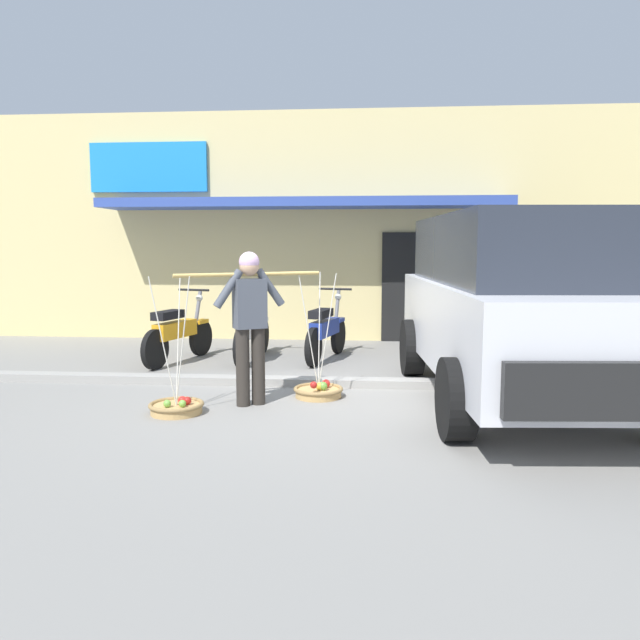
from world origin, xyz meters
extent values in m
plane|color=gray|center=(0.00, 0.00, 0.00)|extent=(90.00, 90.00, 0.00)
cube|color=gray|center=(0.00, 0.70, 0.05)|extent=(20.00, 0.24, 0.10)
cylinder|color=#2D2823|center=(-0.51, -0.26, 0.43)|extent=(0.15, 0.15, 0.86)
cylinder|color=#2D2823|center=(-0.66, -0.35, 0.43)|extent=(0.15, 0.15, 0.86)
cube|color=#474C56|center=(-0.59, -0.30, 1.13)|extent=(0.39, 0.35, 0.54)
sphere|color=tan|center=(-0.59, -0.30, 1.53)|extent=(0.21, 0.21, 0.21)
sphere|color=#D1A8CC|center=(-0.59, -0.30, 1.58)|extent=(0.22, 0.22, 0.22)
cylinder|color=#474C56|center=(-0.38, -0.18, 1.30)|extent=(0.34, 0.25, 0.43)
cylinder|color=#474C56|center=(-0.79, -0.43, 1.30)|extent=(0.34, 0.25, 0.43)
cylinder|color=tan|center=(-0.59, -0.30, 1.45)|extent=(1.45, 0.88, 0.04)
cylinder|color=tan|center=(0.13, 0.12, 0.04)|extent=(0.53, 0.53, 0.09)
torus|color=olive|center=(0.13, 0.12, 0.10)|extent=(0.58, 0.58, 0.05)
sphere|color=#649B3B|center=(0.19, 0.08, 0.14)|extent=(0.10, 0.10, 0.10)
sphere|color=yellow|center=(0.14, 0.09, 0.13)|extent=(0.08, 0.08, 0.08)
sphere|color=red|center=(0.21, 0.22, 0.14)|extent=(0.10, 0.10, 0.10)
sphere|color=gold|center=(0.15, 0.08, 0.14)|extent=(0.09, 0.09, 0.09)
sphere|color=#B0201B|center=(0.09, -0.06, 0.18)|extent=(0.08, 0.08, 0.08)
cylinder|color=silver|center=(0.13, 0.24, 0.77)|extent=(0.01, 0.26, 1.36)
cylinder|color=silver|center=(0.02, 0.06, 0.77)|extent=(0.22, 0.14, 1.36)
cylinder|color=silver|center=(0.24, 0.06, 0.77)|extent=(0.22, 0.14, 1.36)
cylinder|color=tan|center=(-1.30, -0.73, 0.04)|extent=(0.53, 0.53, 0.09)
torus|color=olive|center=(-1.30, -0.73, 0.10)|extent=(0.58, 0.58, 0.05)
sphere|color=#73B244|center=(-1.21, -0.81, 0.13)|extent=(0.08, 0.08, 0.08)
sphere|color=#AE201B|center=(-1.19, -0.71, 0.13)|extent=(0.09, 0.09, 0.09)
sphere|color=#70AE42|center=(-1.36, -0.83, 0.13)|extent=(0.08, 0.08, 0.08)
sphere|color=red|center=(-1.24, -0.70, 0.14)|extent=(0.09, 0.09, 0.09)
cylinder|color=silver|center=(-1.30, -0.60, 0.77)|extent=(0.01, 0.26, 1.36)
cylinder|color=silver|center=(-1.41, -0.79, 0.77)|extent=(0.22, 0.14, 1.36)
cylinder|color=silver|center=(-1.19, -0.79, 0.77)|extent=(0.22, 0.14, 1.36)
cylinder|color=black|center=(-2.00, 2.74, 0.29)|extent=(0.23, 0.58, 0.58)
cylinder|color=black|center=(-2.33, 1.54, 0.29)|extent=(0.23, 0.58, 0.58)
cube|color=orange|center=(-2.00, 2.74, 0.55)|extent=(0.21, 0.31, 0.06)
cube|color=orange|center=(-2.19, 2.04, 0.51)|extent=(0.43, 0.92, 0.24)
cube|color=black|center=(-2.24, 1.87, 0.75)|extent=(0.36, 0.60, 0.12)
cylinder|color=slate|center=(-2.03, 2.64, 0.68)|extent=(0.14, 0.30, 0.76)
cylinder|color=black|center=(-2.05, 2.56, 1.07)|extent=(0.53, 0.18, 0.04)
sphere|color=silver|center=(-2.01, 2.72, 0.93)|extent=(0.11, 0.11, 0.11)
cylinder|color=black|center=(-1.05, 3.05, 0.29)|extent=(0.12, 0.58, 0.58)
cylinder|color=black|center=(-1.15, 1.81, 0.29)|extent=(0.12, 0.58, 0.58)
cube|color=silver|center=(-1.05, 3.05, 0.55)|extent=(0.16, 0.29, 0.06)
cube|color=silver|center=(-1.11, 2.33, 0.51)|extent=(0.27, 0.91, 0.24)
cube|color=black|center=(-1.12, 2.15, 0.75)|extent=(0.26, 0.57, 0.12)
cylinder|color=slate|center=(-1.06, 2.95, 0.68)|extent=(0.08, 0.30, 0.76)
cylinder|color=black|center=(-1.07, 2.87, 1.07)|extent=(0.54, 0.08, 0.04)
sphere|color=silver|center=(-1.06, 3.03, 0.93)|extent=(0.11, 0.11, 0.11)
cylinder|color=black|center=(0.19, 3.14, 0.29)|extent=(0.21, 0.58, 0.58)
cylinder|color=black|center=(-0.10, 1.93, 0.29)|extent=(0.21, 0.58, 0.58)
cube|color=navy|center=(0.19, 3.14, 0.55)|extent=(0.20, 0.31, 0.06)
cube|color=navy|center=(0.02, 2.44, 0.51)|extent=(0.41, 0.92, 0.24)
cube|color=black|center=(-0.02, 2.26, 0.75)|extent=(0.35, 0.60, 0.12)
cylinder|color=slate|center=(0.17, 3.04, 0.68)|extent=(0.13, 0.30, 0.76)
cylinder|color=black|center=(0.15, 2.96, 1.07)|extent=(0.53, 0.16, 0.04)
sphere|color=silver|center=(0.19, 3.12, 0.93)|extent=(0.11, 0.11, 0.11)
cube|color=silver|center=(2.35, 0.13, 0.86)|extent=(2.25, 4.83, 0.96)
cube|color=#282D38|center=(2.34, 0.28, 1.72)|extent=(1.98, 3.78, 0.76)
cube|color=black|center=(2.53, -2.27, 0.68)|extent=(1.62, 0.22, 0.44)
cylinder|color=black|center=(1.52, -1.39, 0.38)|extent=(0.32, 0.78, 0.76)
cylinder|color=black|center=(3.19, 1.66, 0.38)|extent=(0.32, 0.78, 0.76)
cylinder|color=black|center=(1.30, 1.51, 0.38)|extent=(0.32, 0.78, 0.76)
cube|color=silver|center=(2.53, -2.23, 0.50)|extent=(0.44, 0.05, 0.12)
cube|color=#DBC684|center=(-0.49, 7.05, 2.10)|extent=(13.00, 5.00, 4.20)
cube|color=#334CA3|center=(-0.49, 4.05, 2.50)|extent=(7.15, 1.00, 0.16)
cube|color=#1E84D1|center=(-3.42, 4.50, 3.20)|extent=(2.20, 0.08, 0.90)
cube|color=black|center=(1.46, 4.53, 1.00)|extent=(1.10, 0.06, 2.00)
camera|label=1|loc=(0.76, -7.01, 1.76)|focal=35.13mm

